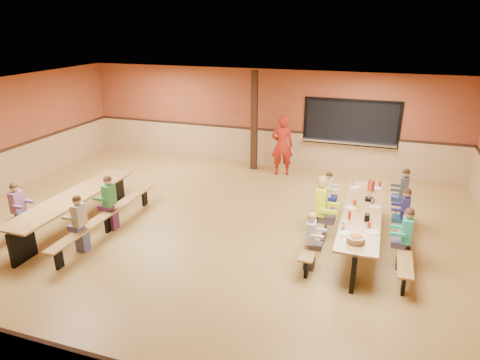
% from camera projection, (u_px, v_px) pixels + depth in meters
% --- Properties ---
extents(ground, '(12.00, 12.00, 0.00)m').
position_uv_depth(ground, '(205.00, 231.00, 9.46)').
color(ground, olive).
rests_on(ground, ground).
extents(room_envelope, '(12.04, 10.04, 3.02)m').
position_uv_depth(room_envelope, '(204.00, 202.00, 9.22)').
color(room_envelope, '#99482C').
rests_on(room_envelope, ground).
extents(kitchen_pass_through, '(2.78, 0.28, 1.38)m').
position_uv_depth(kitchen_pass_through, '(351.00, 125.00, 12.57)').
color(kitchen_pass_through, black).
rests_on(kitchen_pass_through, ground).
extents(structural_post, '(0.18, 0.18, 3.00)m').
position_uv_depth(structural_post, '(254.00, 122.00, 12.90)').
color(structural_post, black).
rests_on(structural_post, ground).
extents(cafeteria_table_main, '(1.91, 3.70, 0.74)m').
position_uv_depth(cafeteria_table_main, '(361.00, 221.00, 8.73)').
color(cafeteria_table_main, '#AA7D43').
rests_on(cafeteria_table_main, ground).
extents(cafeteria_table_second, '(1.91, 3.70, 0.74)m').
position_uv_depth(cafeteria_table_second, '(75.00, 205.00, 9.48)').
color(cafeteria_table_second, '#AA7D43').
rests_on(cafeteria_table_second, ground).
extents(seated_child_white_left, '(0.33, 0.27, 1.13)m').
position_uv_depth(seated_child_white_left, '(310.00, 242.00, 7.83)').
color(seated_child_white_left, silver).
rests_on(seated_child_white_left, ground).
extents(seated_adult_yellow, '(0.46, 0.38, 1.40)m').
position_uv_depth(seated_adult_yellow, '(321.00, 209.00, 8.84)').
color(seated_adult_yellow, '#DAFF1B').
rests_on(seated_adult_yellow, ground).
extents(seated_child_grey_left, '(0.32, 0.26, 1.11)m').
position_uv_depth(seated_child_grey_left, '(328.00, 195.00, 9.92)').
color(seated_child_grey_left, silver).
rests_on(seated_child_grey_left, ground).
extents(seated_child_teal_right, '(0.37, 0.30, 1.21)m').
position_uv_depth(seated_child_teal_right, '(406.00, 239.00, 7.82)').
color(seated_child_teal_right, '#26AE8A').
rests_on(seated_child_teal_right, ground).
extents(seated_child_navy_right, '(0.35, 0.29, 1.17)m').
position_uv_depth(seated_child_navy_right, '(404.00, 216.00, 8.81)').
color(seated_child_navy_right, navy).
rests_on(seated_child_navy_right, ground).
extents(seated_child_char_right, '(0.37, 0.31, 1.22)m').
position_uv_depth(seated_child_char_right, '(403.00, 194.00, 9.83)').
color(seated_child_char_right, '#42464B').
rests_on(seated_child_char_right, ground).
extents(seated_child_purple_sec, '(0.36, 0.30, 1.20)m').
position_uv_depth(seated_child_purple_sec, '(19.00, 210.00, 9.04)').
color(seated_child_purple_sec, '#965E9B').
rests_on(seated_child_purple_sec, ground).
extents(seated_child_green_sec, '(0.38, 0.31, 1.24)m').
position_uv_depth(seated_child_green_sec, '(110.00, 203.00, 9.34)').
color(seated_child_green_sec, '#307438').
rests_on(seated_child_green_sec, ground).
extents(seated_child_tan_sec, '(0.36, 0.29, 1.18)m').
position_uv_depth(seated_child_tan_sec, '(80.00, 224.00, 8.45)').
color(seated_child_tan_sec, '#A39783').
rests_on(seated_child_tan_sec, ground).
extents(standing_woman, '(0.76, 0.61, 1.81)m').
position_uv_depth(standing_woman, '(282.00, 145.00, 12.63)').
color(standing_woman, '#A71F13').
rests_on(standing_woman, ground).
extents(punch_pitcher, '(0.16, 0.16, 0.22)m').
position_uv_depth(punch_pitcher, '(371.00, 185.00, 9.70)').
color(punch_pitcher, '#AF2317').
rests_on(punch_pitcher, cafeteria_table_main).
extents(chip_bowl, '(0.32, 0.32, 0.15)m').
position_uv_depth(chip_bowl, '(356.00, 239.00, 7.41)').
color(chip_bowl, orange).
rests_on(chip_bowl, cafeteria_table_main).
extents(napkin_dispenser, '(0.10, 0.14, 0.13)m').
position_uv_depth(napkin_dispenser, '(367.00, 217.00, 8.24)').
color(napkin_dispenser, black).
rests_on(napkin_dispenser, cafeteria_table_main).
extents(condiment_mustard, '(0.06, 0.06, 0.17)m').
position_uv_depth(condiment_mustard, '(358.00, 207.00, 8.65)').
color(condiment_mustard, yellow).
rests_on(condiment_mustard, cafeteria_table_main).
extents(condiment_ketchup, '(0.06, 0.06, 0.17)m').
position_uv_depth(condiment_ketchup, '(350.00, 215.00, 8.28)').
color(condiment_ketchup, '#B2140F').
rests_on(condiment_ketchup, cafeteria_table_main).
extents(table_paddle, '(0.16, 0.16, 0.56)m').
position_uv_depth(table_paddle, '(369.00, 194.00, 9.13)').
color(table_paddle, black).
rests_on(table_paddle, cafeteria_table_main).
extents(place_settings, '(0.65, 3.30, 0.11)m').
position_uv_depth(place_settings, '(363.00, 209.00, 8.64)').
color(place_settings, beige).
rests_on(place_settings, cafeteria_table_main).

